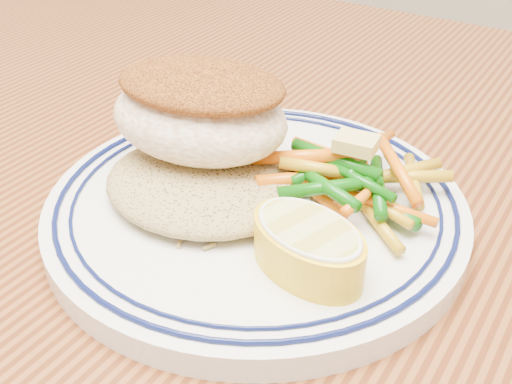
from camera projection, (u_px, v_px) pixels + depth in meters
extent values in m
cube|color=#522610|center=(176.00, 249.00, 0.39)|extent=(1.50, 0.90, 0.04)
cylinder|color=#522610|center=(26.00, 178.00, 1.17)|extent=(0.07, 0.07, 0.71)
cylinder|color=white|center=(256.00, 210.00, 0.38)|extent=(0.24, 0.24, 0.01)
torus|color=#0A113F|center=(256.00, 198.00, 0.37)|extent=(0.23, 0.23, 0.00)
torus|color=#0A113F|center=(256.00, 198.00, 0.37)|extent=(0.21, 0.21, 0.00)
ellipsoid|color=olive|center=(203.00, 178.00, 0.37)|extent=(0.12, 0.10, 0.02)
ellipsoid|color=white|center=(199.00, 118.00, 0.37)|extent=(0.12, 0.09, 0.05)
ellipsoid|color=brown|center=(201.00, 84.00, 0.36)|extent=(0.11, 0.08, 0.02)
cylinder|color=#0D560A|center=(354.00, 190.00, 0.37)|extent=(0.05, 0.02, 0.01)
cylinder|color=#0D560A|center=(389.00, 206.00, 0.35)|extent=(0.05, 0.03, 0.01)
cylinder|color=#BD8F14|center=(375.00, 219.00, 0.35)|extent=(0.05, 0.05, 0.01)
cylinder|color=#BD8F14|center=(413.00, 181.00, 0.37)|extent=(0.03, 0.05, 0.01)
cylinder|color=orange|center=(312.00, 189.00, 0.37)|extent=(0.06, 0.03, 0.01)
cylinder|color=#0D560A|center=(294.00, 191.00, 0.37)|extent=(0.03, 0.05, 0.01)
cylinder|color=#BD8F14|center=(379.00, 206.00, 0.35)|extent=(0.05, 0.02, 0.01)
cylinder|color=#0D560A|center=(290.00, 188.00, 0.36)|extent=(0.02, 0.06, 0.01)
cylinder|color=orange|center=(384.00, 205.00, 0.35)|extent=(0.06, 0.01, 0.01)
cylinder|color=#BD8F14|center=(408.00, 177.00, 0.37)|extent=(0.05, 0.03, 0.01)
cylinder|color=#BD8F14|center=(404.00, 172.00, 0.37)|extent=(0.03, 0.04, 0.01)
cylinder|color=orange|center=(300.00, 178.00, 0.36)|extent=(0.04, 0.05, 0.02)
cylinder|color=#0D560A|center=(324.00, 165.00, 0.38)|extent=(0.02, 0.06, 0.01)
cylinder|color=#0D560A|center=(378.00, 186.00, 0.36)|extent=(0.03, 0.05, 0.01)
cylinder|color=orange|center=(329.00, 154.00, 0.39)|extent=(0.05, 0.01, 0.01)
cylinder|color=#0D560A|center=(323.00, 184.00, 0.35)|extent=(0.06, 0.03, 0.01)
cylinder|color=#0D560A|center=(330.00, 187.00, 0.35)|extent=(0.05, 0.04, 0.01)
cylinder|color=orange|center=(363.00, 197.00, 0.34)|extent=(0.01, 0.05, 0.01)
cylinder|color=#0D560A|center=(362.00, 160.00, 0.37)|extent=(0.01, 0.05, 0.01)
cylinder|color=orange|center=(371.00, 148.00, 0.38)|extent=(0.01, 0.06, 0.01)
cylinder|color=#0D560A|center=(355.00, 177.00, 0.35)|extent=(0.05, 0.02, 0.01)
cylinder|color=#BD8F14|center=(321.00, 169.00, 0.36)|extent=(0.05, 0.03, 0.01)
cylinder|color=#0D560A|center=(336.00, 160.00, 0.37)|extent=(0.06, 0.01, 0.01)
cylinder|color=orange|center=(398.00, 168.00, 0.36)|extent=(0.05, 0.05, 0.02)
cylinder|color=orange|center=(301.00, 157.00, 0.37)|extent=(0.05, 0.03, 0.01)
cube|color=#E6CE70|center=(356.00, 143.00, 0.36)|extent=(0.03, 0.02, 0.01)
torus|color=white|center=(309.00, 229.00, 0.31)|extent=(0.08, 0.08, 0.00)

